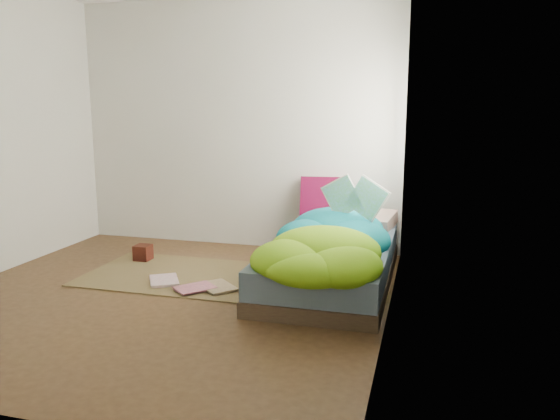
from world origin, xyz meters
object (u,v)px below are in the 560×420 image
object	(u,v)px
pillow_magenta	(323,200)
floor_book_a	(150,282)
open_book	(354,186)
floor_book_b	(189,285)
wooden_box	(143,252)
bed	(331,263)

from	to	relation	value
pillow_magenta	floor_book_a	xyz separation A→B (m)	(-1.22, -1.38, -0.54)
open_book	floor_book_a	xyz separation A→B (m)	(-1.64, -0.61, -0.80)
floor_book_b	wooden_box	bearing A→B (deg)	-176.88
bed	open_book	xyz separation A→B (m)	(0.17, 0.14, 0.66)
wooden_box	floor_book_a	size ratio (longest dim) A/B	0.47
open_book	floor_book_a	world-z (taller)	open_book
open_book	floor_book_b	size ratio (longest dim) A/B	1.55
floor_book_a	floor_book_b	size ratio (longest dim) A/B	1.04
bed	open_book	size ratio (longest dim) A/B	4.19
bed	floor_book_b	bearing A→B (deg)	-157.62
wooden_box	floor_book_a	distance (m)	0.75
pillow_magenta	wooden_box	xyz separation A→B (m)	(-1.64, -0.75, -0.48)
bed	wooden_box	bearing A→B (deg)	175.24
floor_book_a	pillow_magenta	bearing A→B (deg)	17.13
bed	pillow_magenta	bearing A→B (deg)	105.76
bed	wooden_box	distance (m)	1.90
wooden_box	floor_book_a	world-z (taller)	wooden_box
floor_book_b	open_book	bearing A→B (deg)	66.89
bed	floor_book_b	distance (m)	1.22
floor_book_a	floor_book_b	xyz separation A→B (m)	(0.36, 0.01, 0.00)
bed	open_book	world-z (taller)	open_book
bed	floor_book_a	distance (m)	1.56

